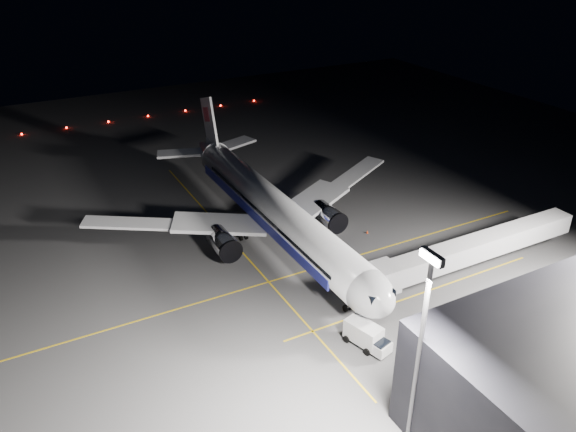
# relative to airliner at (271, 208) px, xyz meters

# --- Properties ---
(ground) EXTENTS (200.00, 200.00, 0.00)m
(ground) POSITION_rel_airliner_xyz_m (1.08, 0.00, -5.16)
(ground) COLOR #4C4C4F
(ground) RESTS_ON ground
(guide_line_main) EXTENTS (0.25, 80.00, 0.01)m
(guide_line_main) POSITION_rel_airliner_xyz_m (11.08, 0.00, -5.16)
(guide_line_main) COLOR gold
(guide_line_main) RESTS_ON ground
(guide_line_cross) EXTENTS (70.00, 0.25, 0.01)m
(guide_line_cross) POSITION_rel_airliner_xyz_m (1.08, -6.00, -5.16)
(guide_line_cross) COLOR gold
(guide_line_cross) RESTS_ON ground
(guide_line_side) EXTENTS (0.25, 40.00, 0.01)m
(guide_line_side) POSITION_rel_airliner_xyz_m (23.08, 10.00, -5.16)
(guide_line_side) COLOR gold
(guide_line_side) RESTS_ON ground
(airliner) EXTENTS (61.48, 54.22, 16.64)m
(airliner) POSITION_rel_airliner_xyz_m (0.00, 0.00, 0.00)
(airliner) COLOR silver
(airliner) RESTS_ON ground
(jet_bridge) EXTENTS (3.60, 34.40, 6.30)m
(jet_bridge) POSITION_rel_airliner_xyz_m (23.08, 18.06, -0.58)
(jet_bridge) COLOR #B2B2B7
(jet_bridge) RESTS_ON ground
(floodlight_mast_south) EXTENTS (2.40, 0.67, 20.70)m
(floodlight_mast_south) POSITION_rel_airliner_xyz_m (41.08, -6.01, 7.21)
(floodlight_mast_south) COLOR #59595E
(floodlight_mast_south) RESTS_ON ground
(taxiway_lights) EXTENTS (0.44, 60.44, 0.44)m
(taxiway_lights) POSITION_rel_airliner_xyz_m (-70.92, 0.00, -4.94)
(taxiway_lights) COLOR #FF140A
(taxiway_lights) RESTS_ON ground
(service_truck) EXTENTS (6.07, 3.73, 2.91)m
(service_truck) POSITION_rel_airliner_xyz_m (28.34, -1.85, -3.61)
(service_truck) COLOR silver
(service_truck) RESTS_ON ground
(baggage_tug) EXTENTS (2.45, 2.05, 1.65)m
(baggage_tug) POSITION_rel_airliner_xyz_m (-5.00, 8.98, -4.40)
(baggage_tug) COLOR black
(baggage_tug) RESTS_ON ground
(safety_cone_a) EXTENTS (0.35, 0.35, 0.53)m
(safety_cone_a) POSITION_rel_airliner_xyz_m (6.12, 14.00, -4.90)
(safety_cone_a) COLOR #FF3F0A
(safety_cone_a) RESTS_ON ground
(safety_cone_b) EXTENTS (0.43, 0.43, 0.64)m
(safety_cone_b) POSITION_rel_airliner_xyz_m (-4.58, 13.42, -4.84)
(safety_cone_b) COLOR #FF3F0A
(safety_cone_b) RESTS_ON ground
(safety_cone_c) EXTENTS (0.44, 0.44, 0.67)m
(safety_cone_c) POSITION_rel_airliner_xyz_m (1.85, 5.95, -4.83)
(safety_cone_c) COLOR #FF3F0A
(safety_cone_c) RESTS_ON ground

